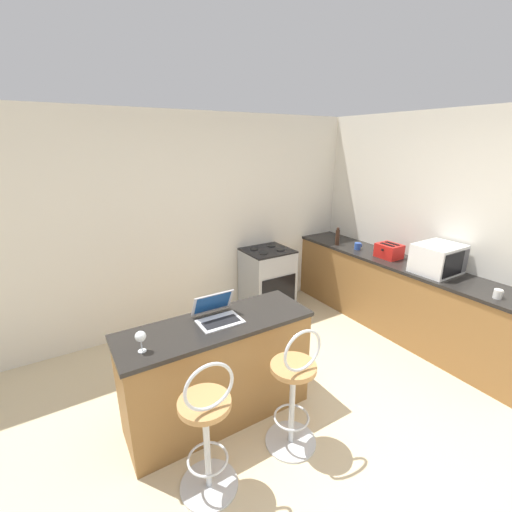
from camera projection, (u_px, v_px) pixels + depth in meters
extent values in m
plane|color=beige|center=(334.00, 453.00, 2.61)|extent=(20.00, 20.00, 0.00)
cube|color=silver|center=(197.00, 223.00, 4.25)|extent=(12.00, 0.06, 2.60)
cube|color=olive|center=(218.00, 373.00, 2.85)|extent=(1.53, 0.50, 0.86)
cube|color=black|center=(216.00, 325.00, 2.70)|extent=(1.56, 0.53, 0.03)
cube|color=olive|center=(395.00, 296.00, 4.25)|extent=(0.55, 3.01, 0.86)
cube|color=black|center=(400.00, 262.00, 4.11)|extent=(0.58, 3.04, 0.03)
cylinder|color=silver|center=(209.00, 485.00, 2.36)|extent=(0.40, 0.40, 0.02)
cylinder|color=silver|center=(207.00, 446.00, 2.25)|extent=(0.04, 0.04, 0.68)
torus|color=silver|center=(208.00, 459.00, 2.28)|extent=(0.28, 0.28, 0.02)
cylinder|color=#B7844C|center=(204.00, 403.00, 2.14)|extent=(0.34, 0.34, 0.04)
torus|color=silver|center=(209.00, 387.00, 2.00)|extent=(0.32, 0.02, 0.32)
cylinder|color=silver|center=(290.00, 441.00, 2.71)|extent=(0.40, 0.40, 0.02)
cylinder|color=silver|center=(292.00, 406.00, 2.60)|extent=(0.04, 0.04, 0.68)
torus|color=silver|center=(291.00, 417.00, 2.63)|extent=(0.28, 0.28, 0.02)
cylinder|color=#B7844C|center=(293.00, 367.00, 2.49)|extent=(0.34, 0.34, 0.04)
torus|color=silver|center=(303.00, 351.00, 2.35)|extent=(0.32, 0.02, 0.32)
cube|color=silver|center=(220.00, 322.00, 2.71)|extent=(0.34, 0.23, 0.01)
cube|color=black|center=(221.00, 322.00, 2.69)|extent=(0.29, 0.13, 0.00)
cube|color=silver|center=(213.00, 303.00, 2.78)|extent=(0.34, 0.11, 0.20)
cube|color=#19478C|center=(213.00, 303.00, 2.77)|extent=(0.30, 0.09, 0.17)
cube|color=white|center=(438.00, 259.00, 3.70)|extent=(0.48, 0.39, 0.31)
cube|color=black|center=(454.00, 265.00, 3.52)|extent=(0.34, 0.01, 0.25)
cube|color=#4C4C51|center=(465.00, 261.00, 3.63)|extent=(0.10, 0.01, 0.25)
cube|color=red|center=(389.00, 251.00, 4.21)|extent=(0.23, 0.27, 0.17)
cube|color=black|center=(387.00, 245.00, 4.15)|extent=(0.05, 0.19, 0.00)
cube|color=black|center=(392.00, 244.00, 4.20)|extent=(0.05, 0.19, 0.00)
cube|color=black|center=(382.00, 250.00, 4.13)|extent=(0.02, 0.02, 0.02)
cube|color=#9EA3A8|center=(267.00, 282.00, 4.68)|extent=(0.61, 0.55, 0.88)
cube|color=black|center=(279.00, 291.00, 4.46)|extent=(0.52, 0.01, 0.40)
cube|color=black|center=(267.00, 250.00, 4.53)|extent=(0.61, 0.55, 0.02)
cylinder|color=black|center=(263.00, 253.00, 4.37)|extent=(0.11, 0.11, 0.01)
cylinder|color=black|center=(281.00, 250.00, 4.51)|extent=(0.11, 0.11, 0.01)
cylinder|color=black|center=(254.00, 249.00, 4.55)|extent=(0.11, 0.11, 0.01)
cylinder|color=black|center=(271.00, 246.00, 4.69)|extent=(0.11, 0.11, 0.01)
cylinder|color=#2D51AD|center=(358.00, 246.00, 4.53)|extent=(0.08, 0.08, 0.09)
torus|color=#2D51AD|center=(360.00, 245.00, 4.56)|extent=(0.01, 0.06, 0.06)
cylinder|color=#331E14|center=(337.00, 237.00, 4.71)|extent=(0.06, 0.06, 0.21)
sphere|color=#331E14|center=(338.00, 229.00, 4.67)|extent=(0.04, 0.04, 0.04)
cylinder|color=white|center=(498.00, 294.00, 3.11)|extent=(0.07, 0.07, 0.09)
torus|color=white|center=(501.00, 292.00, 3.13)|extent=(0.01, 0.06, 0.06)
cylinder|color=silver|center=(142.00, 351.00, 2.33)|extent=(0.06, 0.06, 0.00)
cylinder|color=silver|center=(142.00, 346.00, 2.32)|extent=(0.01, 0.01, 0.08)
sphere|color=silver|center=(140.00, 336.00, 2.30)|extent=(0.08, 0.08, 0.08)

